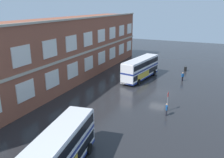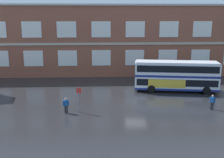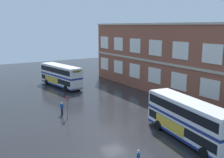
# 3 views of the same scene
# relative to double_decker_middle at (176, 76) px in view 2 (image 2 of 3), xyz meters

# --- Properties ---
(ground_plane) EXTENTS (120.00, 120.00, 0.00)m
(ground_plane) POSITION_rel_double_decker_middle_xyz_m (-6.06, -3.02, -2.15)
(ground_plane) COLOR #232326
(brick_terminal_building) EXTENTS (54.77, 8.19, 11.80)m
(brick_terminal_building) POSITION_rel_double_decker_middle_xyz_m (-7.23, 12.96, 3.60)
(brick_terminal_building) COLOR brown
(brick_terminal_building) RESTS_ON ground
(double_decker_middle) EXTENTS (11.26, 4.21, 4.07)m
(double_decker_middle) POSITION_rel_double_decker_middle_xyz_m (0.00, 0.00, 0.00)
(double_decker_middle) COLOR silver
(double_decker_middle) RESTS_ON ground
(waiting_passenger) EXTENTS (0.55, 0.49, 1.70)m
(waiting_passenger) POSITION_rel_double_decker_middle_xyz_m (1.95, -7.70, -1.22)
(waiting_passenger) COLOR black
(waiting_passenger) RESTS_ON ground
(second_passenger) EXTENTS (0.64, 0.33, 1.70)m
(second_passenger) POSITION_rel_double_decker_middle_xyz_m (-13.93, -7.99, -1.22)
(second_passenger) COLOR black
(second_passenger) RESTS_ON ground
(bus_stand_flag) EXTENTS (0.44, 0.10, 2.70)m
(bus_stand_flag) POSITION_rel_double_decker_middle_xyz_m (-12.55, -7.80, -0.51)
(bus_stand_flag) COLOR slate
(bus_stand_flag) RESTS_ON ground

